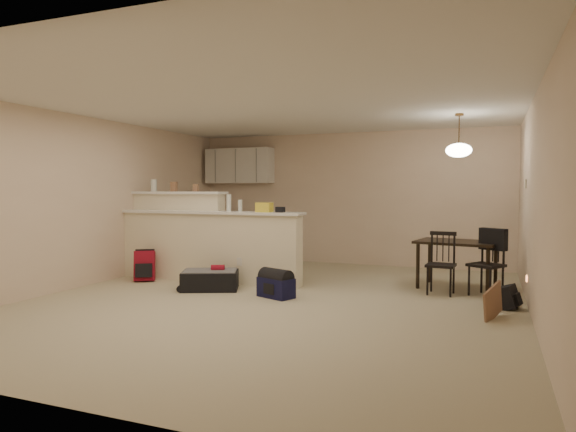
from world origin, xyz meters
The scene contains 21 objects.
room centered at (0.00, 0.00, 1.25)m, with size 7.00×7.02×2.50m.
breakfast_bar centered at (-1.76, 0.98, 0.61)m, with size 3.08×0.58×1.39m.
upper_cabinets centered at (-2.20, 3.32, 1.90)m, with size 1.40×0.34×0.70m, color white.
kitchen_counter centered at (-2.00, 3.19, 0.45)m, with size 1.80×0.60×0.90m, color white.
thermostat centered at (2.98, 1.55, 1.50)m, with size 0.02×0.12×0.12m, color beige.
jar centered at (-2.68, 1.12, 1.49)m, with size 0.10×0.10×0.20m, color silver.
cereal_box centered at (-2.28, 1.12, 1.47)m, with size 0.10×0.07×0.16m, color #8F664A.
small_box centered at (-1.87, 1.12, 1.45)m, with size 0.08×0.06×0.12m, color #8F664A.
bottle_a centered at (-1.15, 0.90, 1.22)m, with size 0.07×0.07×0.26m, color silver.
bottle_b centered at (-0.96, 0.90, 1.18)m, with size 0.06×0.06×0.18m, color silver.
bag_lump centered at (-0.56, 0.90, 1.16)m, with size 0.22×0.18×0.14m, color #8F664A.
pouch centered at (-0.30, 0.90, 1.13)m, with size 0.12×0.10×0.08m, color #8F664A.
dining_table centered at (2.12, 1.68, 0.60)m, with size 1.21×0.91×0.69m.
pendant_lamp centered at (2.12, 1.68, 1.99)m, with size 0.36×0.36×0.62m.
dining_chair_near centered at (1.94, 1.17, 0.42)m, with size 0.37×0.35×0.85m, color black, non-canonical shape.
dining_chair_far centered at (2.51, 1.28, 0.44)m, with size 0.39×0.37×0.88m, color black, non-canonical shape.
suitcase centered at (-1.13, 0.30, 0.13)m, with size 0.78×0.51×0.26m, color black.
red_backpack centered at (-2.44, 0.53, 0.23)m, with size 0.31×0.19×0.46m, color maroon.
navy_duffel centered at (-0.06, 0.16, 0.13)m, with size 0.48×0.26×0.26m, color #101135.
black_daypack centered at (2.76, 0.61, 0.13)m, with size 0.30×0.21×0.26m, color black.
cardboard_sheet centered at (2.60, 0.01, 0.18)m, with size 0.48×0.02×0.36m, color #8F664A.
Camera 1 is at (2.56, -6.01, 1.43)m, focal length 32.00 mm.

